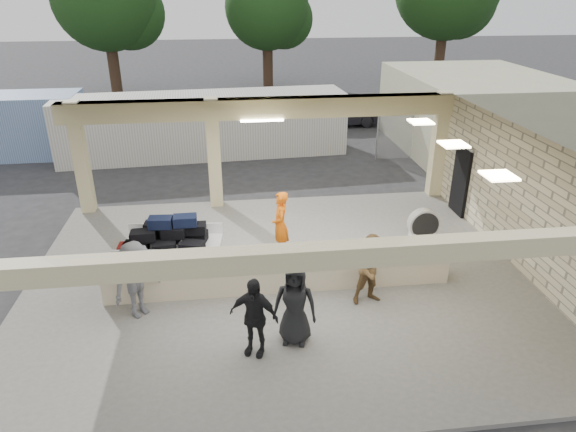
{
  "coord_description": "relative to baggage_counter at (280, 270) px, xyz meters",
  "views": [
    {
      "loc": [
        -1.07,
        -10.74,
        6.66
      ],
      "look_at": [
        0.36,
        1.0,
        1.27
      ],
      "focal_mm": 32.0,
      "sensor_mm": 36.0,
      "label": 1
    }
  ],
  "objects": [
    {
      "name": "ground",
      "position": [
        0.0,
        0.5,
        -0.59
      ],
      "size": [
        120.0,
        120.0,
        0.0
      ],
      "primitive_type": "plane",
      "color": "#28272A",
      "rests_on": "ground"
    },
    {
      "name": "pavilion",
      "position": [
        0.21,
        1.16,
        0.76
      ],
      "size": [
        12.01,
        10.0,
        3.55
      ],
      "color": "#63615C",
      "rests_on": "ground"
    },
    {
      "name": "baggage_counter",
      "position": [
        0.0,
        0.0,
        0.0
      ],
      "size": [
        8.2,
        0.58,
        0.98
      ],
      "color": "beige",
      "rests_on": "pavilion"
    },
    {
      "name": "luggage_cart",
      "position": [
        -2.65,
        1.24,
        0.27
      ],
      "size": [
        2.57,
        1.75,
        1.41
      ],
      "rotation": [
        0.0,
        0.0,
        -0.11
      ],
      "color": "silver",
      "rests_on": "pavilion"
    },
    {
      "name": "drum_fan",
      "position": [
        4.18,
        1.98,
        0.02
      ],
      "size": [
        0.85,
        0.47,
        0.94
      ],
      "rotation": [
        0.0,
        0.0,
        0.0
      ],
      "color": "silver",
      "rests_on": "pavilion"
    },
    {
      "name": "baggage_handler",
      "position": [
        0.18,
        1.57,
        0.41
      ],
      "size": [
        0.38,
        0.67,
        1.79
      ],
      "primitive_type": "imported",
      "rotation": [
        0.0,
        0.0,
        4.68
      ],
      "color": "orange",
      "rests_on": "pavilion"
    },
    {
      "name": "passenger_a",
      "position": [
        1.95,
        -0.79,
        0.34
      ],
      "size": [
        0.86,
        0.48,
        1.66
      ],
      "primitive_type": "imported",
      "rotation": [
        0.0,
        0.0,
        0.17
      ],
      "color": "brown",
      "rests_on": "pavilion"
    },
    {
      "name": "passenger_b",
      "position": [
        -0.74,
        -2.21,
        0.34
      ],
      "size": [
        1.03,
        0.7,
        1.65
      ],
      "primitive_type": "imported",
      "rotation": [
        0.0,
        0.0,
        -0.4
      ],
      "color": "black",
      "rests_on": "pavilion"
    },
    {
      "name": "passenger_c",
      "position": [
        -3.12,
        -0.67,
        0.39
      ],
      "size": [
        1.06,
        1.09,
        1.75
      ],
      "primitive_type": "imported",
      "rotation": [
        0.0,
        0.0,
        0.81
      ],
      "color": "#4F4F54",
      "rests_on": "pavilion"
    },
    {
      "name": "passenger_d",
      "position": [
        0.08,
        -1.95,
        0.39
      ],
      "size": [
        0.92,
        0.56,
        1.75
      ],
      "primitive_type": "imported",
      "rotation": [
        0.0,
        0.0,
        -0.26
      ],
      "color": "black",
      "rests_on": "pavilion"
    },
    {
      "name": "car_white_a",
      "position": [
        9.12,
        13.56,
        0.1
      ],
      "size": [
        5.28,
        3.67,
        1.37
      ],
      "primitive_type": "imported",
      "rotation": [
        0.0,
        0.0,
        1.89
      ],
      "color": "silver",
      "rests_on": "ground"
    },
    {
      "name": "car_white_b",
      "position": [
        12.69,
        13.18,
        0.19
      ],
      "size": [
        5.23,
        2.98,
        1.56
      ],
      "primitive_type": "imported",
      "rotation": [
        0.0,
        0.0,
        1.32
      ],
      "color": "silver",
      "rests_on": "ground"
    },
    {
      "name": "car_dark",
      "position": [
        4.79,
        15.02,
        0.06
      ],
      "size": [
        3.94,
        1.52,
        1.3
      ],
      "primitive_type": "imported",
      "rotation": [
        0.0,
        0.0,
        1.61
      ],
      "color": "black",
      "rests_on": "ground"
    },
    {
      "name": "container_white",
      "position": [
        -1.99,
        11.01,
        0.68
      ],
      "size": [
        11.82,
        3.14,
        2.53
      ],
      "primitive_type": "cube",
      "rotation": [
        0.0,
        0.0,
        0.07
      ],
      "color": "silver",
      "rests_on": "ground"
    },
    {
      "name": "fence",
      "position": [
        11.0,
        9.5,
        0.47
      ],
      "size": [
        12.06,
        0.06,
        2.03
      ],
      "color": "gray",
      "rests_on": "ground"
    },
    {
      "name": "tree_left",
      "position": [
        -7.68,
        24.66,
        5.0
      ],
      "size": [
        6.6,
        6.3,
        9.0
      ],
      "color": "#382619",
      "rests_on": "ground"
    },
    {
      "name": "tree_mid",
      "position": [
        2.32,
        26.66,
        4.38
      ],
      "size": [
        6.0,
        5.6,
        8.0
      ],
      "color": "#382619",
      "rests_on": "ground"
    },
    {
      "name": "adjacent_building",
      "position": [
        9.5,
        10.5,
        1.01
      ],
      "size": [
        6.0,
        8.0,
        3.2
      ],
      "primitive_type": "cube",
      "color": "#B6B691",
      "rests_on": "ground"
    }
  ]
}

